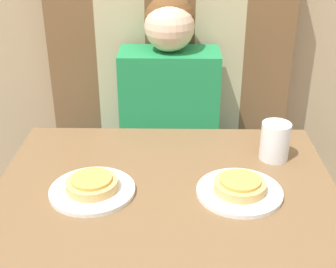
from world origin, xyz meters
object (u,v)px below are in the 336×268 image
object	(u,v)px
pizza_right	(240,185)
drinking_cup	(275,141)
person	(169,87)
plate_left	(92,190)
plate_right	(239,192)
pizza_left	(92,184)

from	to	relation	value
pizza_right	drinking_cup	bearing A→B (deg)	57.21
drinking_cup	person	bearing A→B (deg)	122.60
person	drinking_cup	size ratio (longest dim) A/B	6.04
plate_left	drinking_cup	xyz separation A→B (m)	(0.52, 0.19, 0.05)
person	plate_right	distance (m)	0.72
person	plate_left	bearing A→B (deg)	-105.66
pizza_left	pizza_right	bearing A→B (deg)	0.00
plate_left	pizza_left	world-z (taller)	pizza_left
pizza_left	plate_left	bearing A→B (deg)	0.00
person	pizza_right	xyz separation A→B (m)	(0.20, -0.70, -0.01)
pizza_left	pizza_right	distance (m)	0.39
person	drinking_cup	xyz separation A→B (m)	(0.32, -0.50, 0.02)
pizza_left	plate_right	bearing A→B (deg)	0.00
plate_left	plate_right	xyz separation A→B (m)	(0.39, 0.00, 0.00)
plate_left	drinking_cup	distance (m)	0.55
plate_right	pizza_right	bearing A→B (deg)	0.00
pizza_left	pizza_right	world-z (taller)	same
plate_right	person	bearing A→B (deg)	105.66
person	drinking_cup	bearing A→B (deg)	-57.40
plate_right	drinking_cup	distance (m)	0.24
person	plate_left	world-z (taller)	person
plate_left	drinking_cup	bearing A→B (deg)	20.70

